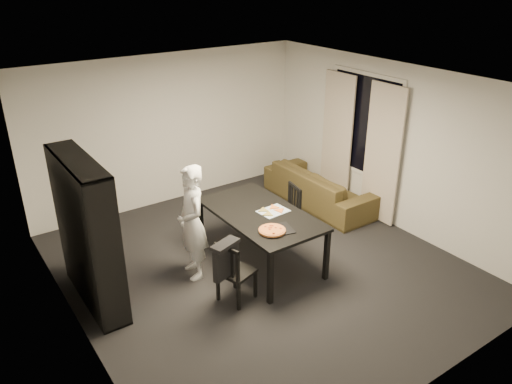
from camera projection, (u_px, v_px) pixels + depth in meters
room at (262, 182)px, 6.53m from camera, size 5.01×5.51×2.61m
window_pane at (364, 125)px, 8.18m from camera, size 0.02×1.40×1.60m
window_frame at (364, 125)px, 8.18m from camera, size 0.03×1.52×1.72m
curtain_left at (382, 155)px, 7.90m from camera, size 0.03×0.70×2.25m
curtain_right at (337, 138)px, 8.67m from camera, size 0.03×0.70×2.25m
bookshelf at (87, 233)px, 6.01m from camera, size 0.35×1.50×1.90m
dining_table at (260, 217)px, 6.92m from camera, size 1.03×1.86×0.78m
chair_left at (232, 269)px, 6.14m from camera, size 0.49×0.49×0.84m
chair_right at (289, 209)px, 7.63m from camera, size 0.47×0.47×0.86m
draped_jacket at (226, 258)px, 5.96m from camera, size 0.40×0.27×0.47m
person at (192, 223)px, 6.57m from camera, size 0.48×0.64×1.59m
baking_tray at (277, 230)px, 6.42m from camera, size 0.46×0.41×0.01m
pepperoni_pizza at (272, 230)px, 6.37m from camera, size 0.35×0.35×0.03m
kitchen_towel at (273, 211)px, 6.91m from camera, size 0.42×0.33×0.01m
pizza_slices at (271, 210)px, 6.91m from camera, size 0.44×0.39×0.01m
sofa at (319, 187)px, 8.80m from camera, size 0.86×2.19×0.64m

